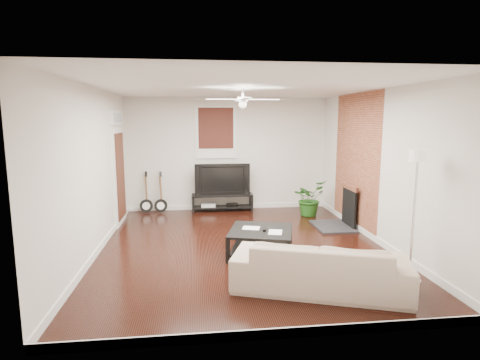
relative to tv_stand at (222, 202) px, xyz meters
name	(u,v)px	position (x,y,z in m)	size (l,w,h in m)	color
room	(243,169)	(0.17, -2.78, 1.19)	(5.01, 6.01, 2.81)	black
brick_accent	(355,161)	(2.66, -1.78, 1.19)	(0.02, 2.20, 2.80)	brown
fireplace	(340,206)	(2.37, -1.78, 0.25)	(0.80, 1.10, 0.92)	black
window_back	(216,132)	(-0.13, 0.19, 1.74)	(1.00, 0.06, 1.30)	#340F0E
door_left	(119,167)	(-2.29, -0.88, 1.04)	(0.08, 1.00, 2.50)	white
tv_stand	(222,202)	(0.00, 0.00, 0.00)	(1.51, 0.40, 0.42)	black
tv	(222,179)	(0.00, 0.02, 0.60)	(1.35, 0.18, 0.78)	black
coffee_table	(261,242)	(0.43, -3.22, 0.00)	(1.03, 1.03, 0.43)	black
sofa	(320,266)	(0.97, -4.67, 0.12)	(2.30, 0.90, 0.67)	#C8B596
floor_lamp	(414,217)	(2.32, -4.57, 0.73)	(0.31, 0.31, 1.87)	silver
potted_plant	(309,198)	(2.01, -0.72, 0.21)	(0.76, 0.66, 0.84)	#205718
guitar_left	(146,193)	(-1.86, -0.03, 0.30)	(0.31, 0.22, 1.02)	black
guitar_right	(160,193)	(-1.51, -0.06, 0.30)	(0.31, 0.22, 1.02)	black
ceiling_fan	(243,99)	(0.17, -2.78, 2.39)	(1.24, 1.24, 0.32)	white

